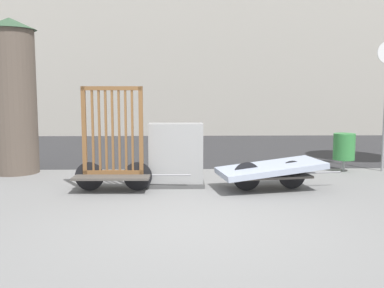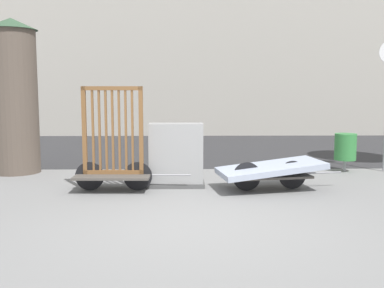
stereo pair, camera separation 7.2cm
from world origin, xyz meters
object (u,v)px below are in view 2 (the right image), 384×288
(bike_cart_with_bedframe, at_px, (114,157))
(utility_cabinet, at_px, (176,157))
(bike_cart_with_mattress, at_px, (270,170))
(advertising_column, at_px, (14,95))
(trash_bin, at_px, (345,147))

(bike_cart_with_bedframe, distance_m, utility_cabinet, 1.12)
(bike_cart_with_mattress, xyz_separation_m, advertising_column, (-5.07, 1.76, 1.28))
(bike_cart_with_mattress, bearing_deg, trash_bin, 32.75)
(utility_cabinet, height_order, trash_bin, utility_cabinet)
(bike_cart_with_mattress, distance_m, utility_cabinet, 1.69)
(utility_cabinet, relative_size, trash_bin, 1.40)
(bike_cart_with_mattress, bearing_deg, advertising_column, 151.62)
(trash_bin, height_order, advertising_column, advertising_column)
(utility_cabinet, relative_size, advertising_column, 0.36)
(bike_cart_with_bedframe, relative_size, utility_cabinet, 1.75)
(bike_cart_with_bedframe, bearing_deg, utility_cabinet, 17.03)
(bike_cart_with_mattress, relative_size, utility_cabinet, 1.99)
(bike_cart_with_mattress, relative_size, advertising_column, 0.71)
(advertising_column, bearing_deg, bike_cart_with_mattress, -19.15)
(bike_cart_with_bedframe, distance_m, advertising_column, 3.10)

